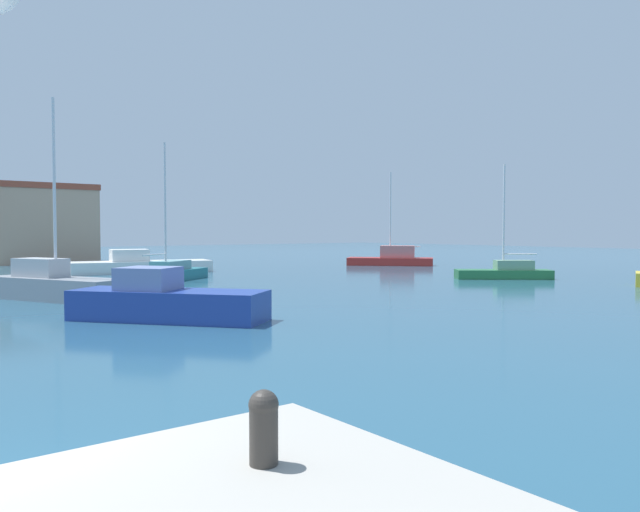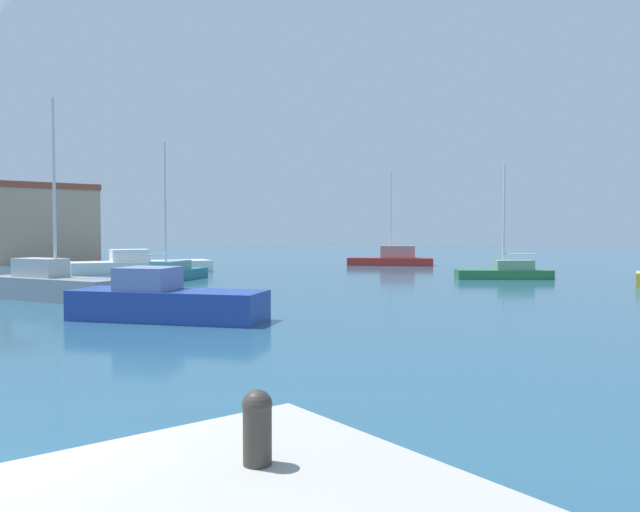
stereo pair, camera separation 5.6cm
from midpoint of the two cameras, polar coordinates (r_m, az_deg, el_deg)
name	(u,v)px [view 1 (the left image)]	position (r m, az deg, el deg)	size (l,w,h in m)	color
water	(241,287)	(30.70, -7.36, -2.82)	(160.00, 160.00, 0.00)	#285670
mooring_bollard	(264,424)	(4.81, -5.56, -15.16)	(0.23, 0.23, 0.57)	#38332D
sailboat_grey_far_right	(54,285)	(26.85, -23.40, -2.43)	(4.21, 6.37, 7.99)	gray
motorboat_blue_outer_mooring	(166,301)	(19.64, -14.08, -4.08)	(5.19, 5.87, 1.63)	#233D93
sailboat_teal_far_left	(167,273)	(34.81, -14.00, -1.54)	(6.29, 5.33, 7.53)	#1E707A
sailboat_red_mid_harbor	(392,258)	(49.36, 6.65, -0.20)	(6.03, 6.42, 7.37)	#B22823
motorboat_white_inner_mooring	(140,265)	(42.21, -16.31, -0.81)	(9.20, 4.42, 1.54)	white
sailboat_green_distant_north	(506,271)	(36.89, 16.69, -1.35)	(5.04, 4.53, 6.52)	#28703D
harbor_office	(38,224)	(59.40, -24.57, 2.73)	(8.12, 8.71, 6.69)	tan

